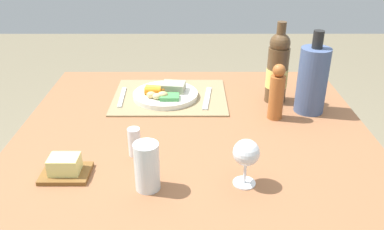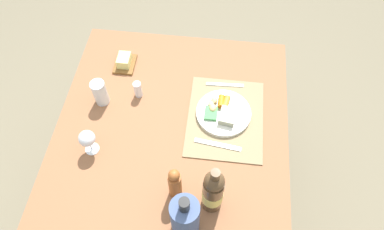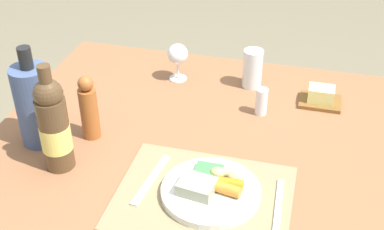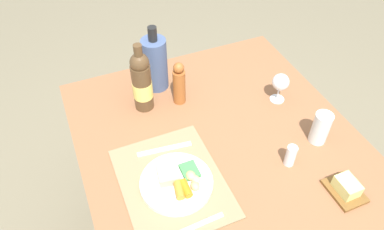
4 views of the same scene
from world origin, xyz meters
name	(u,v)px [view 2 (image 2 of 4)]	position (x,y,z in m)	size (l,w,h in m)	color
ground_plane	(177,192)	(0.00, 0.00, 0.00)	(8.00, 8.00, 0.00)	#766C53
dining_table	(172,142)	(0.00, 0.00, 0.66)	(1.16, 1.03, 0.77)	brown
placemat	(225,118)	(0.09, -0.23, 0.77)	(0.43, 0.34, 0.01)	#8E7A55
dinner_plate	(223,112)	(0.11, -0.22, 0.79)	(0.25, 0.25, 0.05)	silver
fork	(218,145)	(-0.05, -0.21, 0.78)	(0.02, 0.20, 0.01)	silver
knife	(225,85)	(0.27, -0.22, 0.78)	(0.02, 0.18, 0.01)	silver
salt_shaker	(138,89)	(0.17, 0.18, 0.81)	(0.04, 0.04, 0.09)	white
wine_glass	(87,139)	(-0.13, 0.32, 0.86)	(0.07, 0.07, 0.13)	white
butter_dish	(125,62)	(0.35, 0.28, 0.79)	(0.13, 0.10, 0.06)	brown
wine_bottle	(213,191)	(-0.31, -0.21, 0.90)	(0.08, 0.08, 0.30)	#523A22
cooler_bottle	(185,218)	(-0.41, -0.12, 0.89)	(0.10, 0.10, 0.29)	#455880
pepper_mill	(175,184)	(-0.28, -0.06, 0.86)	(0.05, 0.05, 0.20)	#A35827
water_tumbler	(100,94)	(0.12, 0.34, 0.83)	(0.07, 0.07, 0.13)	silver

